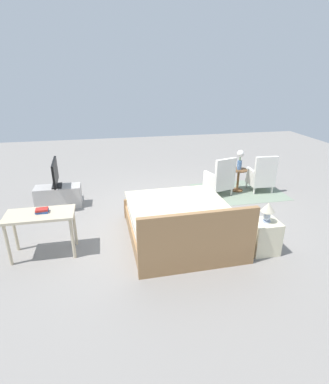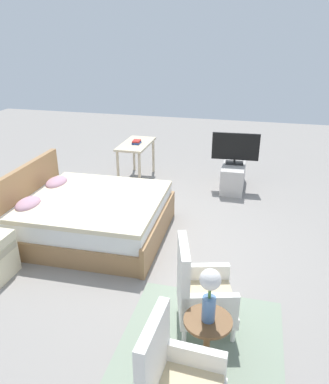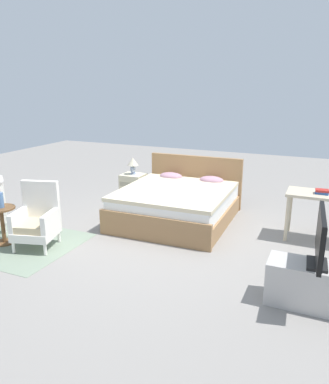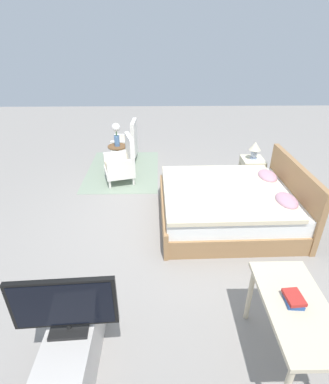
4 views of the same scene
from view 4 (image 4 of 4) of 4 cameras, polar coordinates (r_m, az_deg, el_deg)
ground_plane at (r=4.70m, az=0.92°, el=-6.27°), size 16.00×16.00×0.00m
floor_rug at (r=6.53m, az=-7.90°, el=4.15°), size 2.10×1.50×0.01m
bed at (r=4.74m, az=12.44°, el=-2.40°), size 1.83×2.08×0.96m
armchair_by_window_left at (r=6.87m, az=-7.15°, el=8.92°), size 0.57×0.57×0.92m
armchair_by_window_right at (r=5.89m, az=-8.12°, el=5.36°), size 0.67×0.67×0.92m
side_table at (r=6.40m, az=-8.83°, el=6.95°), size 0.40×0.40×0.56m
flower_vase at (r=6.23m, az=-9.18°, el=11.20°), size 0.17×0.17×0.48m
nightstand at (r=5.96m, az=16.18°, el=3.64°), size 0.44×0.41×0.55m
table_lamp at (r=5.78m, az=16.84°, el=8.02°), size 0.22×0.22×0.33m
tv_stand at (r=3.08m, az=-16.86°, el=-26.45°), size 0.96×0.40×0.47m
tv_flatscreen at (r=2.67m, az=-18.58°, el=-19.88°), size 0.22×0.84×0.57m
vanity_desk at (r=2.89m, az=23.59°, el=-20.59°), size 1.04×0.52×0.73m
book_stack at (r=2.80m, az=23.38°, el=-18.16°), size 0.19×0.15×0.07m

